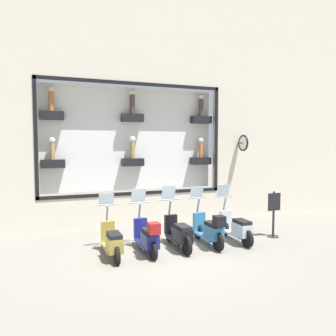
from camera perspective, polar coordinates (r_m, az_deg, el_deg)
ground_plane at (r=9.03m, az=0.02°, el=-14.67°), size 120.00×120.00×0.00m
building_facade at (r=12.23m, az=-6.12°, el=15.46°), size 1.25×36.00×10.37m
scooter_silver_0 at (r=10.10m, az=11.87°, el=-10.15°), size 1.80×0.61×1.65m
scooter_teal_1 at (r=9.59m, az=7.29°, el=-10.60°), size 1.80×0.60×1.61m
scooter_black_2 at (r=9.27m, az=1.91°, el=-11.32°), size 1.80×0.60×1.69m
scooter_navy_3 at (r=8.90m, az=-3.58°, el=-11.84°), size 1.79×0.60×1.64m
scooter_olive_4 at (r=8.75m, az=-9.67°, el=-12.50°), size 1.79×0.60×1.55m
shop_sign_post at (r=10.89m, az=17.93°, el=-7.46°), size 0.36×0.45×1.44m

